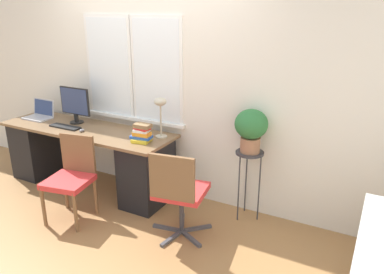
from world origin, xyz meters
The scene contains 13 objects.
ground_plane centered at (0.00, 0.00, 0.00)m, with size 14.00×14.00×0.00m, color #9E7042.
wall_back_with_window centered at (-0.01, 0.73, 1.35)m, with size 9.00×0.12×2.70m.
desk centered at (-0.65, 0.33, 0.40)m, with size 2.17×0.65×0.74m.
laptop centered at (-1.45, 0.37, 0.79)m, with size 0.35×0.25×0.23m.
monitor centered at (-0.89, 0.44, 0.98)m, with size 0.43×0.16×0.43m.
keyboard centered at (-0.87, 0.24, 0.75)m, with size 0.40×0.12×0.02m.
mouse centered at (-0.59, 0.21, 0.76)m, with size 0.04×0.07×0.03m.
desk_lamp centered at (0.29, 0.49, 1.08)m, with size 0.13×0.13×0.43m.
book_stack centered at (0.20, 0.27, 0.83)m, with size 0.24×0.20×0.19m.
desk_chair_wooden centered at (-0.31, -0.27, 0.46)m, with size 0.49×0.50×0.85m.
office_chair_swivel centered at (0.83, -0.08, 0.48)m, with size 0.58×0.58×0.89m.
plant_stand centered at (1.27, 0.56, 0.64)m, with size 0.28×0.28×0.73m.
potted_plant centered at (1.27, 0.56, 0.98)m, with size 0.32×0.32×0.43m.
Camera 1 is at (2.39, -2.72, 2.08)m, focal length 35.00 mm.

